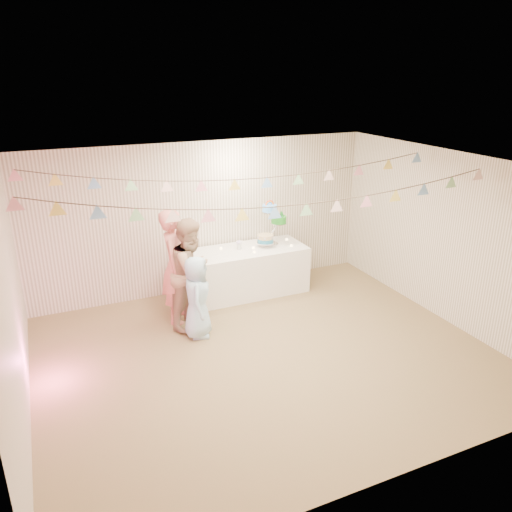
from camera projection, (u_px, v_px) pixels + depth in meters
name	position (u px, v px, depth m)	size (l,w,h in m)	color
floor	(266.00, 355.00, 6.88)	(6.00, 6.00, 0.00)	brown
ceiling	(268.00, 166.00, 5.96)	(6.00, 6.00, 0.00)	silver
back_wall	(205.00, 218.00, 8.56)	(6.00, 6.00, 0.00)	silver
front_wall	(391.00, 366.00, 4.28)	(6.00, 6.00, 0.00)	silver
left_wall	(11.00, 310.00, 5.28)	(5.00, 5.00, 0.00)	silver
right_wall	(446.00, 237.00, 7.56)	(5.00, 5.00, 0.00)	silver
table	(244.00, 271.00, 8.65)	(2.15, 0.86, 0.81)	white
cake_stand	(272.00, 227.00, 8.65)	(0.67, 0.40, 0.75)	silver
cake_bottom	(265.00, 245.00, 8.64)	(0.31, 0.31, 0.15)	teal
cake_middle	(279.00, 225.00, 8.80)	(0.27, 0.27, 0.22)	#1E8D1F
cake_top_tier	(270.00, 214.00, 8.51)	(0.25, 0.25, 0.19)	#50A0FD
platter	(212.00, 258.00, 8.26)	(0.35, 0.35, 0.02)	white
posy	(239.00, 248.00, 8.52)	(0.13, 0.13, 0.15)	white
person_adult_a	(176.00, 266.00, 7.56)	(0.65, 0.43, 1.78)	#DB7A72
person_adult_b	(192.00, 273.00, 7.41)	(0.82, 0.64, 1.69)	tan
person_child	(197.00, 297.00, 7.17)	(0.60, 0.39, 1.23)	#A9D2EF
bunting_back	(234.00, 171.00, 6.99)	(5.60, 1.10, 0.40)	pink
bunting_front	(275.00, 193.00, 5.89)	(5.60, 0.90, 0.36)	#72A5E5
tealight_0	(202.00, 258.00, 8.07)	(0.04, 0.04, 0.03)	#FFD88C
tealight_1	(221.00, 248.00, 8.52)	(0.04, 0.04, 0.03)	#FFD88C
tealight_2	(254.00, 252.00, 8.35)	(0.04, 0.04, 0.03)	#FFD88C
tealight_3	(257.00, 242.00, 8.82)	(0.04, 0.04, 0.03)	#FFD88C
tealight_4	(291.00, 245.00, 8.66)	(0.04, 0.04, 0.03)	#FFD88C
tealight_5	(287.00, 239.00, 8.97)	(0.04, 0.04, 0.03)	#FFD88C
tealight_6	(253.00, 248.00, 8.55)	(0.04, 0.04, 0.03)	#FFD88C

